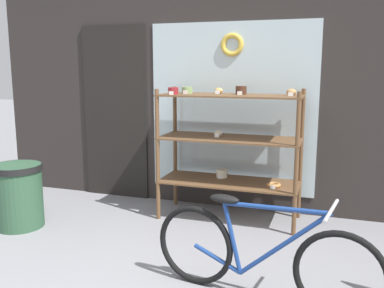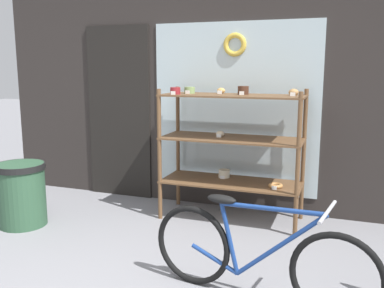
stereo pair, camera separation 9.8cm
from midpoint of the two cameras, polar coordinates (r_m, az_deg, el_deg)
storefront_facade at (r=4.91m, az=2.24°, el=11.93°), size 5.61×0.13×3.60m
display_case at (r=4.49m, az=4.38°, el=0.49°), size 1.47×0.56×1.42m
bicycle at (r=3.08m, az=8.21°, el=-14.49°), size 1.63×0.46×0.74m
trash_bin at (r=4.71m, az=-22.70°, el=-6.08°), size 0.50×0.50×0.65m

